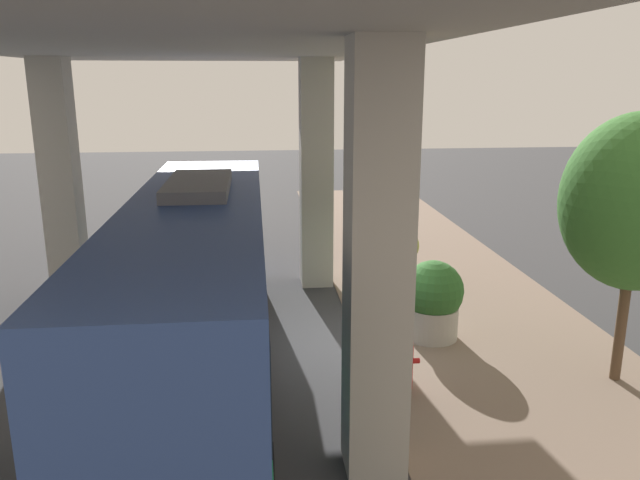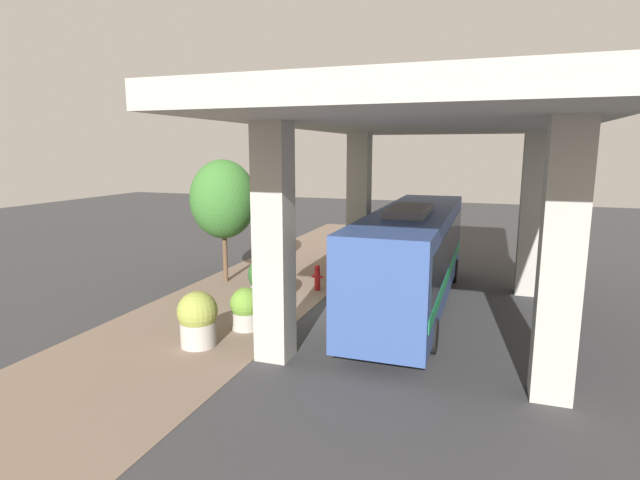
{
  "view_description": "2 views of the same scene",
  "coord_description": "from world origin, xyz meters",
  "px_view_note": "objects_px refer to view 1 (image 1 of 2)",
  "views": [
    {
      "loc": [
        2.22,
        12.97,
        5.87
      ],
      "look_at": [
        0.86,
        -0.02,
        2.48
      ],
      "focal_mm": 35.0,
      "sensor_mm": 36.0,
      "label": 1
    },
    {
      "loc": [
        5.95,
        -16.55,
        5.71
      ],
      "look_at": [
        -0.28,
        1.56,
        2.24
      ],
      "focal_mm": 28.0,
      "sensor_mm": 36.0,
      "label": 2
    }
  ],
  "objects_px": {
    "planter_front": "(389,277)",
    "fire_hydrant": "(407,363)",
    "bus": "(198,278)",
    "street_tree_near": "(637,203)",
    "planter_back": "(399,253)",
    "planter_middle": "(433,300)"
  },
  "relations": [
    {
      "from": "street_tree_near",
      "to": "bus",
      "type": "bearing_deg",
      "value": -7.15
    },
    {
      "from": "planter_middle",
      "to": "planter_back",
      "type": "bearing_deg",
      "value": -92.77
    },
    {
      "from": "bus",
      "to": "street_tree_near",
      "type": "relative_size",
      "value": 2.3
    },
    {
      "from": "planter_back",
      "to": "planter_front",
      "type": "bearing_deg",
      "value": 69.07
    },
    {
      "from": "fire_hydrant",
      "to": "bus",
      "type": "bearing_deg",
      "value": -14.01
    },
    {
      "from": "planter_middle",
      "to": "planter_back",
      "type": "xyz_separation_m",
      "value": [
        -0.21,
        -4.32,
        -0.1
      ]
    },
    {
      "from": "bus",
      "to": "street_tree_near",
      "type": "xyz_separation_m",
      "value": [
        -8.27,
        1.04,
        1.54
      ]
    },
    {
      "from": "bus",
      "to": "planter_back",
      "type": "bearing_deg",
      "value": -133.34
    },
    {
      "from": "bus",
      "to": "planter_middle",
      "type": "distance_m",
      "value": 5.46
    },
    {
      "from": "planter_front",
      "to": "fire_hydrant",
      "type": "bearing_deg",
      "value": 81.93
    },
    {
      "from": "planter_middle",
      "to": "street_tree_near",
      "type": "distance_m",
      "value": 4.76
    },
    {
      "from": "bus",
      "to": "planter_back",
      "type": "xyz_separation_m",
      "value": [
        -5.37,
        -5.69,
        -1.24
      ]
    },
    {
      "from": "fire_hydrant",
      "to": "planter_front",
      "type": "height_order",
      "value": "planter_front"
    },
    {
      "from": "planter_back",
      "to": "street_tree_near",
      "type": "xyz_separation_m",
      "value": [
        -2.9,
        6.73,
        2.78
      ]
    },
    {
      "from": "planter_middle",
      "to": "bus",
      "type": "bearing_deg",
      "value": 14.86
    },
    {
      "from": "planter_front",
      "to": "planter_middle",
      "type": "xyz_separation_m",
      "value": [
        -0.46,
        2.57,
        0.26
      ]
    },
    {
      "from": "planter_front",
      "to": "planter_middle",
      "type": "bearing_deg",
      "value": 100.13
    },
    {
      "from": "planter_middle",
      "to": "planter_back",
      "type": "distance_m",
      "value": 4.33
    },
    {
      "from": "fire_hydrant",
      "to": "street_tree_near",
      "type": "distance_m",
      "value": 5.26
    },
    {
      "from": "street_tree_near",
      "to": "fire_hydrant",
      "type": "bearing_deg",
      "value": -0.53
    },
    {
      "from": "bus",
      "to": "planter_middle",
      "type": "relative_size",
      "value": 6.54
    },
    {
      "from": "fire_hydrant",
      "to": "planter_back",
      "type": "distance_m",
      "value": 6.84
    }
  ]
}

